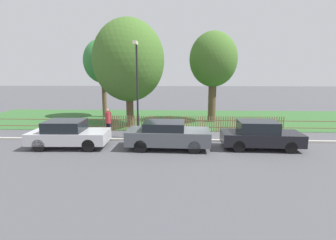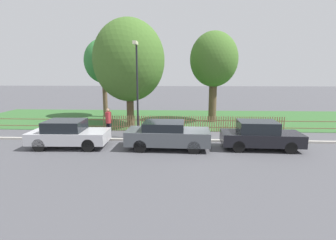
{
  "view_description": "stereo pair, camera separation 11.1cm",
  "coord_description": "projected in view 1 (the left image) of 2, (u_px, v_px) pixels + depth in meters",
  "views": [
    {
      "loc": [
        -0.94,
        -14.65,
        3.98
      ],
      "look_at": [
        -1.57,
        0.95,
        1.1
      ],
      "focal_mm": 28.0,
      "sensor_mm": 36.0,
      "label": 1
    },
    {
      "loc": [
        -0.83,
        -14.65,
        3.98
      ],
      "look_at": [
        -1.57,
        0.95,
        1.1
      ],
      "focal_mm": 28.0,
      "sensor_mm": 36.0,
      "label": 2
    }
  ],
  "objects": [
    {
      "name": "ground_plane",
      "position": [
        195.0,
        142.0,
        15.08
      ],
      "size": [
        120.0,
        120.0,
        0.0
      ],
      "primitive_type": "plane",
      "color": "#4C4C51"
    },
    {
      "name": "kerb_stone",
      "position": [
        194.0,
        140.0,
        15.17
      ],
      "size": [
        36.99,
        0.2,
        0.12
      ],
      "primitive_type": "cube",
      "color": "#B2ADA3",
      "rests_on": "ground"
    },
    {
      "name": "grass_strip",
      "position": [
        189.0,
        119.0,
        22.53
      ],
      "size": [
        36.99,
        9.74,
        0.01
      ],
      "primitive_type": "cube",
      "color": "#33602D",
      "rests_on": "ground"
    },
    {
      "name": "park_fence",
      "position": [
        192.0,
        124.0,
        17.66
      ],
      "size": [
        36.99,
        0.05,
        1.05
      ],
      "color": "olive",
      "rests_on": "ground"
    },
    {
      "name": "parked_car_silver_hatchback",
      "position": [
        68.0,
        134.0,
        13.92
      ],
      "size": [
        4.11,
        1.99,
        1.45
      ],
      "rotation": [
        0.0,
        0.0,
        0.03
      ],
      "color": "#BCBCC1",
      "rests_on": "ground"
    },
    {
      "name": "parked_car_black_saloon",
      "position": [
        168.0,
        135.0,
        13.69
      ],
      "size": [
        4.37,
        1.97,
        1.43
      ],
      "rotation": [
        0.0,
        0.0,
        -0.03
      ],
      "color": "#51565B",
      "rests_on": "ground"
    },
    {
      "name": "parked_car_navy_estate",
      "position": [
        260.0,
        135.0,
        13.64
      ],
      "size": [
        4.1,
        1.8,
        1.47
      ],
      "rotation": [
        0.0,
        0.0,
        -0.03
      ],
      "color": "black",
      "rests_on": "ground"
    },
    {
      "name": "covered_motorcycle",
      "position": [
        170.0,
        129.0,
        15.78
      ],
      "size": [
        1.85,
        0.92,
        0.94
      ],
      "rotation": [
        0.0,
        0.0,
        -0.0
      ],
      "color": "black",
      "rests_on": "ground"
    },
    {
      "name": "tree_nearest_kerb",
      "position": [
        103.0,
        62.0,
        22.58
      ],
      "size": [
        3.29,
        3.29,
        6.79
      ],
      "color": "brown",
      "rests_on": "ground"
    },
    {
      "name": "tree_behind_motorcycle",
      "position": [
        129.0,
        61.0,
        18.5
      ],
      "size": [
        5.05,
        5.05,
        7.69
      ],
      "color": "brown",
      "rests_on": "ground"
    },
    {
      "name": "tree_mid_park",
      "position": [
        213.0,
        60.0,
        20.44
      ],
      "size": [
        3.72,
        3.72,
        7.09
      ],
      "color": "brown",
      "rests_on": "ground"
    },
    {
      "name": "pedestrian_near_fence",
      "position": [
        108.0,
        121.0,
        16.13
      ],
      "size": [
        0.51,
        0.51,
        1.79
      ],
      "rotation": [
        0.0,
        0.0,
        5.58
      ],
      "color": "black",
      "rests_on": "ground"
    },
    {
      "name": "street_lamp",
      "position": [
        137.0,
        79.0,
        15.22
      ],
      "size": [
        0.2,
        0.79,
        5.66
      ],
      "color": "black",
      "rests_on": "ground"
    }
  ]
}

